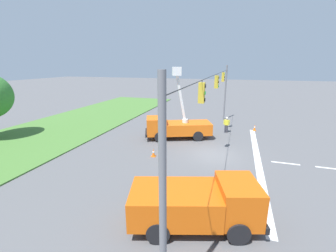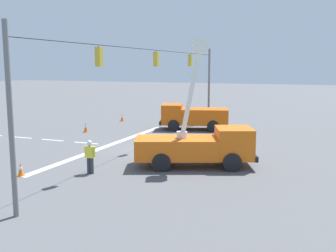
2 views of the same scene
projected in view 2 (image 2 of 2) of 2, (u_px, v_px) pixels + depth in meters
name	position (u px, v px, depth m)	size (l,w,h in m)	color
ground_plane	(155.00, 149.00, 26.65)	(200.00, 200.00, 0.00)	#565659
lane_markings	(92.00, 143.00, 28.49)	(17.60, 15.25, 0.01)	silver
signal_gantry	(155.00, 83.00, 26.03)	(26.20, 0.33, 7.20)	slate
utility_truck_bucket_lift	(198.00, 143.00, 21.83)	(4.65, 7.00, 7.07)	orange
utility_truck_support_near	(193.00, 116.00, 34.61)	(4.07, 6.36, 2.22)	#D6560F
road_worker	(90.00, 155.00, 20.41)	(0.26, 0.65, 1.77)	#383842
traffic_cone_foreground_left	(122.00, 118.00, 39.94)	(0.36, 0.36, 0.75)	orange
traffic_cone_foreground_right	(228.00, 144.00, 26.54)	(0.36, 0.36, 0.69)	orange
traffic_cone_mid_left	(86.00, 127.00, 33.32)	(0.36, 0.36, 0.83)	orange
traffic_cone_mid_right	(21.00, 169.00, 20.05)	(0.36, 0.36, 0.72)	orange
traffic_cone_near_bucket	(168.00, 122.00, 37.56)	(0.36, 0.36, 0.59)	orange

